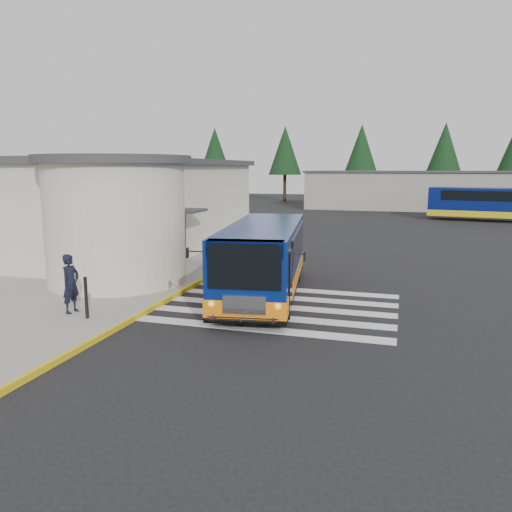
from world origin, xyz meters
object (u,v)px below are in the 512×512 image
(pedestrian_b, at_px, (95,264))
(bollard, at_px, (86,298))
(transit_bus, at_px, (264,262))
(far_bus_a, at_px, (487,202))
(pedestrian_a, at_px, (71,284))

(pedestrian_b, relative_size, bollard, 1.53)
(transit_bus, distance_m, pedestrian_b, 6.08)
(bollard, xyz_separation_m, far_bus_a, (15.61, 34.59, 0.81))
(pedestrian_a, relative_size, far_bus_a, 0.18)
(pedestrian_b, bearing_deg, transit_bus, 62.78)
(transit_bus, xyz_separation_m, pedestrian_b, (-5.91, -1.44, -0.12))
(bollard, bearing_deg, transit_bus, 48.27)
(pedestrian_b, height_order, far_bus_a, far_bus_a)
(transit_bus, relative_size, bollard, 7.47)
(transit_bus, height_order, pedestrian_b, transit_bus)
(pedestrian_b, xyz_separation_m, far_bus_a, (17.43, 31.45, 0.48))
(pedestrian_a, relative_size, pedestrian_b, 0.95)
(pedestrian_a, distance_m, pedestrian_b, 2.94)
(pedestrian_a, distance_m, far_bus_a, 37.94)
(pedestrian_a, height_order, pedestrian_b, pedestrian_b)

